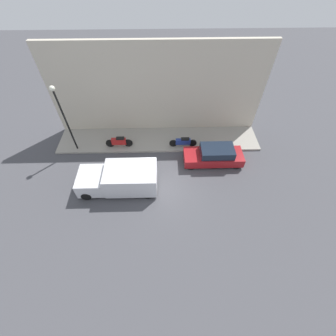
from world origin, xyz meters
name	(u,v)px	position (x,y,z in m)	size (l,w,h in m)	color
ground_plane	(159,187)	(0.00, 0.00, 0.00)	(60.00, 60.00, 0.00)	#47474C
sidewalk	(159,139)	(4.63, 0.00, 0.08)	(2.75, 15.71, 0.15)	gray
building_facade	(157,91)	(6.16, 0.00, 3.50)	(0.30, 15.71, 7.00)	beige
parked_car	(214,155)	(2.20, -3.99, 0.66)	(1.60, 4.21, 1.39)	maroon
delivery_van	(119,179)	(0.08, 2.51, 0.88)	(2.09, 5.05, 1.71)	silver
motorcycle_red	(119,142)	(3.84, 3.01, 0.63)	(0.30, 2.04, 0.89)	#B21E1E
motorcycle_blue	(183,142)	(3.76, -1.88, 0.58)	(0.30, 2.10, 0.79)	navy
streetlamp	(62,111)	(3.71, 6.26, 3.55)	(0.35, 0.35, 5.19)	black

